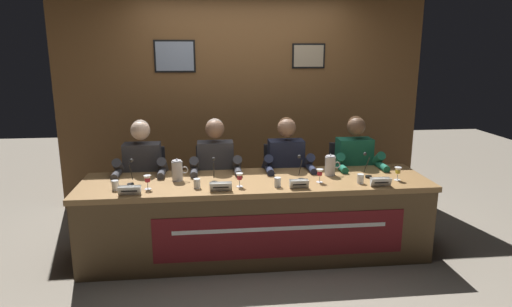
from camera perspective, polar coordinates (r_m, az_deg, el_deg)
ground_plane at (r=4.39m, az=0.00°, el=-12.56°), size 12.00×12.00×0.00m
wall_back_panelled at (r=5.49m, az=-1.74°, el=6.94°), size 4.41×0.14×2.60m
conference_table at (r=4.09m, az=0.23°, el=-6.90°), size 3.21×0.82×0.73m
chair_far_left at (r=4.80m, az=-13.90°, el=-4.94°), size 0.44×0.44×0.91m
panelist_far_left at (r=4.53m, az=-14.42°, el=-2.41°), size 0.51×0.48×1.24m
nameplate_far_left at (r=3.84m, az=-15.93°, el=-4.59°), size 0.19×0.06×0.08m
juice_glass_far_left at (r=3.94m, az=-13.76°, el=-3.28°), size 0.06×0.06×0.12m
water_cup_far_left at (r=4.01m, az=-17.61°, el=-3.97°), size 0.06×0.06×0.08m
microphone_far_left at (r=4.12m, az=-15.77°, el=-2.84°), size 0.06×0.17×0.22m
chair_center_left at (r=4.75m, az=-5.16°, el=-4.76°), size 0.44×0.44×0.91m
panelist_center_left at (r=4.48m, az=-5.18°, el=-2.20°), size 0.51×0.48×1.24m
nameplate_center_left at (r=3.80m, az=-4.54°, el=-4.28°), size 0.19×0.06×0.08m
juice_glass_center_left at (r=3.90m, az=-2.13°, el=-3.07°), size 0.06×0.06×0.12m
water_cup_center_left at (r=3.91m, az=-7.58°, el=-3.89°), size 0.06×0.06×0.08m
microphone_center_left at (r=4.04m, az=-5.42°, el=-2.72°), size 0.06×0.17×0.22m
chair_center_right at (r=4.82m, az=3.54°, el=-4.48°), size 0.44×0.44×0.91m
panelist_center_right at (r=4.55m, az=4.02°, el=-1.93°), size 0.51×0.48×1.24m
nameplate_center_right at (r=3.88m, az=5.57°, el=-3.91°), size 0.17×0.06×0.08m
juice_glass_center_right at (r=4.06m, az=8.18°, el=-2.52°), size 0.06×0.06×0.12m
water_cup_center_right at (r=3.91m, az=2.79°, el=-3.76°), size 0.06×0.06×0.08m
microphone_center_right at (r=4.13m, az=5.77°, el=-2.36°), size 0.06×0.17×0.22m
chair_far_right at (r=4.99m, az=11.82°, el=-4.11°), size 0.44×0.44×0.91m
panelist_far_right at (r=4.73m, az=12.72°, el=-1.63°), size 0.51×0.48×1.24m
nameplate_far_right at (r=4.07m, az=15.71°, el=-3.54°), size 0.18×0.06×0.08m
juice_glass_far_right at (r=4.29m, az=17.75°, el=-2.18°), size 0.06×0.06×0.12m
water_cup_far_right at (r=4.12m, az=13.25°, el=-3.22°), size 0.06×0.06×0.08m
microphone_far_right at (r=4.34m, az=14.09°, el=-1.93°), size 0.06×0.17×0.22m
water_pitcher_left_side at (r=4.14m, az=-10.06°, el=-2.17°), size 0.15×0.10×0.21m
water_pitcher_right_side at (r=4.30m, az=9.51°, el=-1.53°), size 0.15×0.10×0.21m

